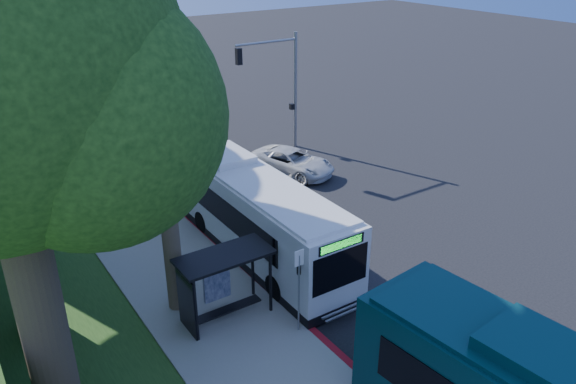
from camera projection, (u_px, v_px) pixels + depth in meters
ground at (333, 230)px, 25.27m from camera, size 140.00×140.00×0.00m
sidewalk at (184, 279)px, 21.54m from camera, size 4.50×70.00×0.12m
red_curb at (291, 312)px, 19.69m from camera, size 0.25×30.00×0.13m
grass_verge at (0, 266)px, 22.43m from camera, size 8.00×70.00×0.06m
bus_shelter at (216, 275)px, 18.68m from camera, size 3.20×1.51×2.55m
stop_sign_pole at (299, 280)px, 17.89m from camera, size 0.35×0.06×3.17m
traffic_signal_pole at (281, 78)px, 32.87m from camera, size 4.10×0.30×7.00m
white_bus at (248, 207)px, 23.35m from camera, size 2.71×12.21×3.63m
pickup at (292, 162)px, 30.98m from camera, size 3.75×5.37×1.36m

